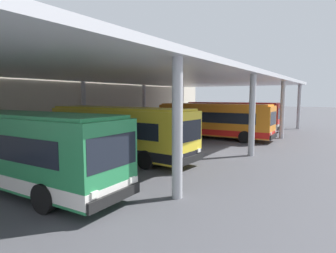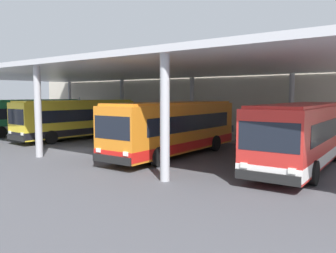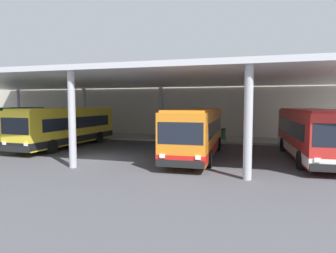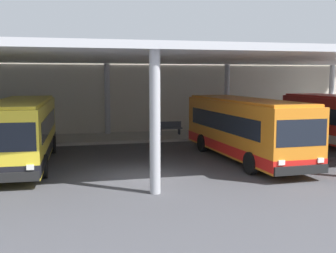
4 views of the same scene
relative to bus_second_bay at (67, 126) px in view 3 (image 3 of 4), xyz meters
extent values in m
plane|color=#47474C|center=(5.14, -4.28, -1.66)|extent=(200.00, 200.00, 0.00)
cube|color=#A39E93|center=(5.14, 7.47, -1.57)|extent=(42.00, 4.50, 0.18)
cube|color=beige|center=(5.14, 10.72, 1.83)|extent=(48.00, 1.60, 6.98)
cube|color=silver|center=(5.14, 1.22, 3.74)|extent=(40.00, 17.00, 0.30)
cylinder|color=#B2B2B7|center=(-13.36, 9.22, 0.97)|extent=(0.40, 0.40, 5.25)
cylinder|color=#B2B2B7|center=(-4.11, 9.22, 0.97)|extent=(0.40, 0.40, 5.25)
cylinder|color=#B2B2B7|center=(5.14, -6.78, 0.97)|extent=(0.40, 0.40, 5.25)
cylinder|color=#B2B2B7|center=(5.14, 9.22, 0.97)|extent=(0.40, 0.40, 5.25)
cylinder|color=#B2B2B7|center=(14.39, -6.78, 0.97)|extent=(0.40, 0.40, 5.25)
cylinder|color=#B2B2B7|center=(14.39, 9.22, 0.97)|extent=(0.40, 0.40, 5.25)
cylinder|color=black|center=(-7.97, 2.21, -1.16)|extent=(0.31, 1.01, 1.00)
cylinder|color=black|center=(-5.52, 2.30, -1.16)|extent=(0.31, 1.01, 1.00)
cube|color=yellow|center=(0.00, 0.00, 0.04)|extent=(2.98, 10.50, 2.70)
cube|color=black|center=(0.00, 0.00, -0.96)|extent=(3.00, 10.53, 0.50)
cube|color=black|center=(0.01, 0.15, 0.34)|extent=(2.93, 8.64, 0.90)
cube|color=black|center=(-0.24, -5.15, 0.39)|extent=(2.30, 0.23, 1.10)
cube|color=black|center=(-0.24, -5.24, -1.11)|extent=(2.45, 0.27, 0.36)
cube|color=yellow|center=(0.00, 0.00, 1.45)|extent=(2.76, 10.08, 0.12)
cube|color=yellow|center=(-0.24, -5.12, 1.21)|extent=(1.75, 0.20, 0.28)
cube|color=white|center=(-1.14, -5.18, -0.76)|extent=(0.28, 0.09, 0.20)
cube|color=white|center=(0.66, -5.27, -0.76)|extent=(0.28, 0.09, 0.20)
cylinder|color=black|center=(-1.37, -3.16, -1.16)|extent=(0.33, 1.01, 1.00)
cylinder|color=black|center=(1.07, -3.28, -1.16)|extent=(0.33, 1.01, 1.00)
cylinder|color=black|center=(-1.09, 2.91, -1.16)|extent=(0.33, 1.01, 1.00)
cylinder|color=black|center=(1.36, 2.80, -1.16)|extent=(0.33, 1.01, 1.00)
cube|color=orange|center=(11.02, -1.54, 0.04)|extent=(2.82, 10.47, 2.70)
cube|color=red|center=(11.02, -1.54, -0.96)|extent=(2.84, 10.49, 0.50)
cube|color=black|center=(11.02, -1.39, 0.34)|extent=(2.80, 8.60, 0.90)
cube|color=black|center=(11.18, -6.69, 0.39)|extent=(2.30, 0.19, 1.10)
cube|color=black|center=(11.19, -6.78, -1.11)|extent=(2.45, 0.24, 0.36)
cube|color=orange|center=(11.02, -1.54, 1.45)|extent=(2.61, 10.05, 0.12)
cube|color=yellow|center=(11.18, -6.66, 1.21)|extent=(1.75, 0.17, 0.28)
cube|color=white|center=(10.29, -6.79, -0.76)|extent=(0.28, 0.09, 0.20)
cube|color=white|center=(12.08, -6.74, -0.76)|extent=(0.28, 0.09, 0.20)
cylinder|color=black|center=(9.90, -4.80, -1.16)|extent=(0.31, 1.01, 1.00)
cylinder|color=black|center=(12.35, -4.72, -1.16)|extent=(0.31, 1.01, 1.00)
cylinder|color=black|center=(9.71, 1.28, -1.16)|extent=(0.31, 1.01, 1.00)
cylinder|color=black|center=(12.16, 1.36, -1.16)|extent=(0.31, 1.01, 1.00)
cube|color=red|center=(18.12, -0.56, 0.04)|extent=(3.04, 10.52, 2.70)
cube|color=white|center=(18.12, -0.56, -0.96)|extent=(3.06, 10.54, 0.50)
cube|color=black|center=(18.12, -0.41, 0.34)|extent=(2.98, 8.65, 0.90)
cube|color=red|center=(18.12, -0.56, 1.45)|extent=(2.82, 10.09, 0.12)
cube|color=white|center=(17.50, -5.83, -0.76)|extent=(0.28, 0.09, 0.20)
cylinder|color=black|center=(17.07, -3.84, -1.16)|extent=(0.33, 1.01, 1.00)
cylinder|color=black|center=(16.75, 2.23, -1.16)|extent=(0.33, 1.01, 1.00)
cylinder|color=black|center=(19.20, 2.36, -1.16)|extent=(0.33, 1.01, 1.00)
cube|color=#4C515B|center=(9.36, 7.47, -1.03)|extent=(1.80, 0.44, 0.08)
cube|color=#4C515B|center=(9.36, 7.67, -0.78)|extent=(1.80, 0.06, 0.44)
cube|color=#2D2D33|center=(8.66, 7.47, -1.25)|extent=(0.10, 0.36, 0.45)
cube|color=#2D2D33|center=(10.06, 7.47, -1.25)|extent=(0.10, 0.36, 0.45)
cylinder|color=#236638|center=(11.90, 7.43, -1.03)|extent=(0.48, 0.48, 0.90)
cylinder|color=black|center=(11.90, 7.43, -0.54)|extent=(0.52, 0.52, 0.08)
cylinder|color=#B2B2B7|center=(-8.23, 6.67, 0.12)|extent=(0.12, 0.12, 3.20)
cube|color=#285199|center=(-8.23, 6.65, 0.51)|extent=(0.70, 0.04, 1.80)
camera|label=1|loc=(-13.05, -12.21, 2.17)|focal=30.37mm
camera|label=2|loc=(23.12, -17.95, 1.92)|focal=36.90mm
camera|label=3|loc=(14.59, -20.62, 1.84)|focal=31.38mm
camera|label=4|loc=(1.82, -21.88, 2.63)|focal=45.76mm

